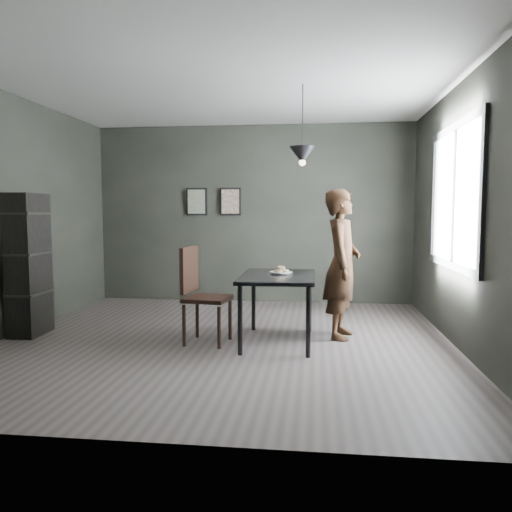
# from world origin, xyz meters

# --- Properties ---
(ground) EXTENTS (5.00, 5.00, 0.00)m
(ground) POSITION_xyz_m (0.00, 0.00, 0.00)
(ground) COLOR #342F2D
(ground) RESTS_ON ground
(back_wall) EXTENTS (5.00, 0.10, 2.80)m
(back_wall) POSITION_xyz_m (0.00, 2.50, 1.40)
(back_wall) COLOR black
(back_wall) RESTS_ON ground
(ceiling) EXTENTS (5.00, 5.00, 0.02)m
(ceiling) POSITION_xyz_m (0.00, 0.00, 2.80)
(ceiling) COLOR silver
(ceiling) RESTS_ON ground
(window_assembly) EXTENTS (0.04, 1.96, 1.56)m
(window_assembly) POSITION_xyz_m (2.47, 0.20, 1.60)
(window_assembly) COLOR white
(window_assembly) RESTS_ON ground
(cafe_table) EXTENTS (0.80, 1.20, 0.75)m
(cafe_table) POSITION_xyz_m (0.60, 0.00, 0.67)
(cafe_table) COLOR black
(cafe_table) RESTS_ON ground
(white_plate) EXTENTS (0.23, 0.23, 0.01)m
(white_plate) POSITION_xyz_m (0.62, 0.11, 0.76)
(white_plate) COLOR white
(white_plate) RESTS_ON cafe_table
(donut_pile) EXTENTS (0.16, 0.17, 0.08)m
(donut_pile) POSITION_xyz_m (0.62, 0.11, 0.79)
(donut_pile) COLOR beige
(donut_pile) RESTS_ON white_plate
(woman) EXTENTS (0.50, 0.68, 1.69)m
(woman) POSITION_xyz_m (1.30, 0.31, 0.85)
(woman) COLOR black
(woman) RESTS_ON ground
(wood_chair) EXTENTS (0.51, 0.51, 1.06)m
(wood_chair) POSITION_xyz_m (-0.26, -0.10, 0.60)
(wood_chair) COLOR black
(wood_chair) RESTS_ON ground
(shelf_unit) EXTENTS (0.34, 0.56, 1.65)m
(shelf_unit) POSITION_xyz_m (-2.32, 0.02, 0.82)
(shelf_unit) COLOR black
(shelf_unit) RESTS_ON ground
(pendant_lamp) EXTENTS (0.28, 0.28, 0.86)m
(pendant_lamp) POSITION_xyz_m (0.85, 0.10, 2.05)
(pendant_lamp) COLOR black
(pendant_lamp) RESTS_ON ground
(framed_print_left) EXTENTS (0.34, 0.04, 0.44)m
(framed_print_left) POSITION_xyz_m (-0.90, 2.47, 1.60)
(framed_print_left) COLOR black
(framed_print_left) RESTS_ON ground
(framed_print_right) EXTENTS (0.34, 0.04, 0.44)m
(framed_print_right) POSITION_xyz_m (-0.35, 2.47, 1.60)
(framed_print_right) COLOR black
(framed_print_right) RESTS_ON ground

